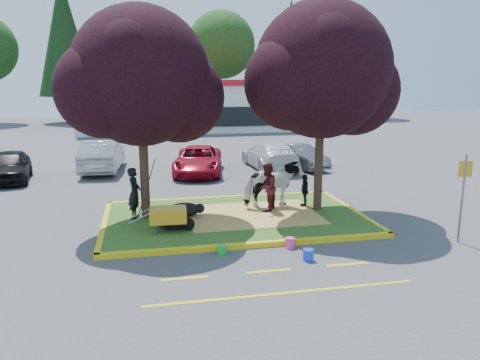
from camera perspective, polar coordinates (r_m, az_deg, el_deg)
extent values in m
plane|color=#424244|center=(15.20, -0.65, -4.91)|extent=(90.00, 90.00, 0.00)
cube|color=#2F5B1C|center=(15.18, -0.65, -4.64)|extent=(8.00, 5.00, 0.15)
cube|color=yellow|center=(12.79, 1.62, -7.93)|extent=(8.30, 0.16, 0.15)
cube|color=yellow|center=(17.62, -2.29, -2.25)|extent=(8.30, 0.16, 0.15)
cube|color=yellow|center=(14.97, -16.23, -5.39)|extent=(0.16, 5.30, 0.15)
cube|color=yellow|center=(16.43, 13.47, -3.66)|extent=(0.16, 5.30, 0.15)
cube|color=#D5B558|center=(15.28, 1.56, -4.22)|extent=(4.20, 3.00, 0.01)
cylinder|color=black|center=(14.87, -11.63, 2.04)|extent=(0.28, 0.28, 3.53)
sphere|color=black|center=(14.65, -12.08, 12.28)|extent=(4.20, 4.20, 4.20)
sphere|color=black|center=(14.90, -7.46, 10.02)|extent=(2.86, 2.86, 2.86)
sphere|color=black|center=(14.39, -16.27, 10.57)|extent=(2.86, 2.86, 2.86)
cylinder|color=black|center=(15.74, 9.61, 2.99)|extent=(0.28, 0.28, 3.70)
sphere|color=black|center=(15.54, 9.98, 13.12)|extent=(4.40, 4.40, 4.40)
sphere|color=black|center=(16.21, 13.67, 10.59)|extent=(2.99, 2.99, 2.99)
sphere|color=black|center=(14.88, 6.34, 11.75)|extent=(2.99, 2.99, 2.99)
cube|color=yellow|center=(11.03, -6.72, -11.81)|extent=(1.10, 0.12, 0.01)
cube|color=yellow|center=(11.36, 3.56, -11.02)|extent=(1.10, 0.12, 0.01)
cube|color=yellow|center=(12.01, 12.94, -9.99)|extent=(1.10, 0.12, 0.01)
cube|color=yellow|center=(10.31, 5.38, -13.57)|extent=(6.00, 0.10, 0.01)
cube|color=silver|center=(42.59, -5.44, 8.86)|extent=(20.00, 8.00, 4.00)
cube|color=red|center=(42.52, -5.50, 11.75)|extent=(20.40, 8.40, 0.50)
cube|color=black|center=(38.62, -4.73, 7.64)|extent=(19.00, 0.10, 1.60)
cylinder|color=black|center=(51.81, -20.09, 8.73)|extent=(0.44, 0.44, 3.92)
cone|color=black|center=(51.92, -20.65, 16.14)|extent=(5.60, 5.60, 11.90)
cylinder|color=black|center=(52.83, -11.12, 8.84)|extent=(0.44, 0.44, 3.08)
sphere|color=#143811|center=(52.80, -11.36, 14.56)|extent=(6.16, 6.16, 6.16)
cylinder|color=black|center=(52.56, -2.25, 9.34)|extent=(0.44, 0.44, 3.64)
sphere|color=#143811|center=(52.61, -2.31, 16.15)|extent=(7.28, 7.28, 7.28)
cylinder|color=black|center=(54.96, 6.02, 9.34)|extent=(0.44, 0.44, 3.50)
cone|color=black|center=(54.99, 6.17, 15.60)|extent=(5.00, 5.00, 10.62)
cylinder|color=black|center=(57.02, 14.11, 9.01)|extent=(0.44, 0.44, 3.22)
sphere|color=#143811|center=(57.00, 14.40, 14.55)|extent=(6.44, 6.44, 6.44)
imported|color=white|center=(15.87, 3.97, -0.58)|extent=(2.03, 1.12, 1.64)
ellipsoid|color=black|center=(15.09, -6.89, -3.62)|extent=(1.15, 0.78, 0.46)
imported|color=black|center=(15.11, -12.74, -1.55)|extent=(0.49, 0.65, 1.62)
imported|color=#44131A|center=(15.51, 3.30, -0.90)|extent=(0.94, 1.00, 1.62)
imported|color=black|center=(16.28, 7.89, -1.26)|extent=(0.43, 0.71, 1.13)
cylinder|color=black|center=(13.76, -6.34, -5.37)|extent=(0.38, 0.09, 0.38)
cylinder|color=slate|center=(13.51, -10.23, -6.07)|extent=(0.04, 0.04, 0.27)
cylinder|color=slate|center=(13.94, -10.29, -5.48)|extent=(0.04, 0.04, 0.27)
cube|color=gold|center=(13.63, -8.78, -4.23)|extent=(1.07, 0.67, 0.42)
cylinder|color=slate|center=(13.39, -12.08, -4.57)|extent=(0.68, 0.07, 0.35)
cylinder|color=slate|center=(13.83, -12.09, -4.03)|extent=(0.68, 0.07, 0.35)
cube|color=black|center=(13.97, -8.00, -5.35)|extent=(0.59, 0.39, 0.28)
cube|color=black|center=(14.35, -9.07, -4.99)|extent=(0.50, 0.39, 0.23)
cylinder|color=slate|center=(14.22, 25.46, -2.12)|extent=(0.06, 0.06, 2.50)
cube|color=#C88817|center=(14.05, 25.78, 1.24)|extent=(0.34, 0.15, 0.45)
cylinder|color=green|center=(12.29, -2.21, -8.51)|extent=(0.31, 0.31, 0.26)
cylinder|color=#F73696|center=(12.82, 6.13, -7.63)|extent=(0.31, 0.31, 0.28)
cylinder|color=blue|center=(12.03, 8.32, -9.03)|extent=(0.35, 0.35, 0.29)
imported|color=black|center=(23.24, -26.25, 1.56)|extent=(2.10, 4.16, 1.36)
imported|color=gray|center=(24.03, -16.41, 2.89)|extent=(1.99, 4.84, 1.56)
imported|color=maroon|center=(22.53, -5.12, 2.42)|extent=(2.99, 5.03, 1.31)
imported|color=silver|center=(23.82, 3.61, 3.07)|extent=(2.21, 4.86, 1.38)
imported|color=#53565A|center=(24.07, 7.25, 2.87)|extent=(2.30, 3.87, 1.20)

